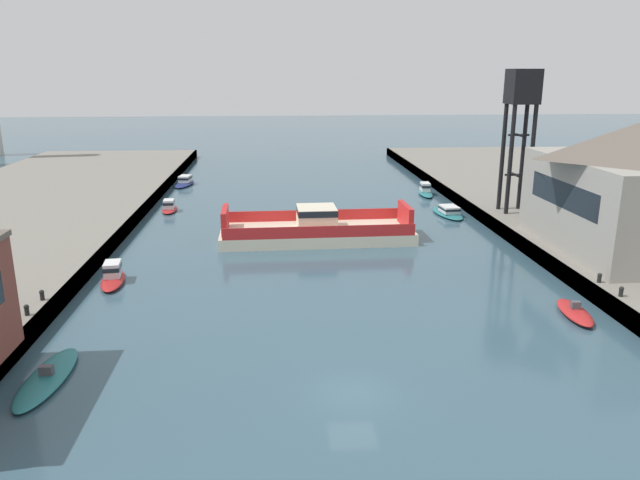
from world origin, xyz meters
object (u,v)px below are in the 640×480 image
moored_boat_far_right (425,191)px  moored_boat_upstream_a (169,207)px  moored_boat_mid_right (448,212)px  moored_boat_far_left (185,182)px  chain_ferry (317,229)px  crane_tower (521,104)px  moored_boat_near_left (575,312)px  moored_boat_mid_left (113,275)px  moored_boat_near_right (47,378)px

moored_boat_far_right → moored_boat_upstream_a: bearing=-167.8°
moored_boat_mid_right → moored_boat_far_left: (-32.61, 21.47, 0.08)m
chain_ferry → crane_tower: size_ratio=1.26×
chain_ferry → moored_boat_mid_right: chain_ferry is taller
chain_ferry → moored_boat_near_left: 25.85m
moored_boat_mid_left → moored_boat_upstream_a: size_ratio=1.11×
moored_boat_far_left → moored_boat_far_right: 34.31m
moored_boat_far_right → moored_boat_mid_left: bearing=-135.8°
moored_boat_near_left → moored_boat_upstream_a: moored_boat_upstream_a is taller
moored_boat_near_right → moored_boat_upstream_a: bearing=90.2°
moored_boat_mid_left → moored_boat_upstream_a: 24.79m
moored_boat_upstream_a → moored_boat_near_left: bearing=-46.6°
chain_ferry → crane_tower: bearing=13.3°
moored_boat_near_left → moored_boat_mid_left: moored_boat_mid_left is taller
moored_boat_near_right → crane_tower: crane_tower is taller
chain_ferry → moored_boat_mid_left: bearing=-146.3°
moored_boat_mid_left → crane_tower: size_ratio=0.37×
moored_boat_far_right → crane_tower: (5.58, -15.58, 12.00)m
moored_boat_near_right → moored_boat_mid_right: moored_boat_mid_right is taller
moored_boat_far_right → moored_boat_near_left: bearing=-90.1°
moored_boat_mid_right → moored_boat_upstream_a: 32.40m
chain_ferry → moored_boat_near_left: (15.89, -20.38, -0.73)m
chain_ferry → moored_boat_upstream_a: (-16.36, 13.67, -0.49)m
moored_boat_mid_left → moored_boat_upstream_a: (0.32, 24.79, -0.06)m
moored_boat_near_right → crane_tower: size_ratio=0.48×
moored_boat_far_right → chain_ferry: bearing=-127.7°
moored_boat_mid_right → crane_tower: crane_tower is taller
crane_tower → moored_boat_mid_right: bearing=145.3°
moored_boat_near_left → moored_boat_near_right: (-32.11, -6.31, -0.08)m
chain_ferry → moored_boat_upstream_a: 21.32m
moored_boat_mid_left → moored_boat_far_left: size_ratio=0.81×
moored_boat_near_left → moored_boat_mid_right: bearing=90.3°
moored_boat_near_left → moored_boat_far_left: moored_boat_far_left is taller
chain_ferry → crane_tower: 24.99m
moored_boat_mid_left → moored_boat_mid_right: moored_boat_mid_left is taller
chain_ferry → moored_boat_mid_right: bearing=30.1°
chain_ferry → moored_boat_upstream_a: chain_ferry is taller
moored_boat_mid_right → moored_boat_near_right: bearing=-131.7°
moored_boat_near_left → crane_tower: bearing=77.5°
moored_boat_mid_right → moored_boat_near_left: bearing=-89.7°
moored_boat_near_left → moored_boat_mid_right: (-0.16, 29.50, 0.13)m
moored_boat_mid_left → chain_ferry: bearing=33.7°
moored_boat_near_right → moored_boat_far_right: bearing=55.8°
chain_ferry → moored_boat_far_right: 26.12m
chain_ferry → moored_boat_far_left: (-16.89, 30.59, -0.52)m
moored_boat_near_left → chain_ferry: bearing=127.9°
chain_ferry → moored_boat_far_left: chain_ferry is taller
moored_boat_near_left → moored_boat_far_right: (0.07, 41.05, 0.31)m
moored_boat_far_left → moored_boat_mid_left: bearing=-89.7°
moored_boat_near_left → moored_boat_far_left: 60.60m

